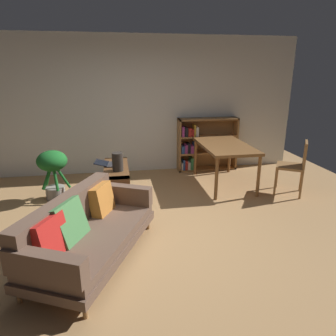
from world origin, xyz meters
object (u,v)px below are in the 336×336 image
(fabric_couch, at_px, (86,229))
(media_console, at_px, (117,184))
(open_laptop, at_px, (110,164))
(dining_table, at_px, (225,148))
(potted_floor_plant, at_px, (53,168))
(bookshelf, at_px, (203,144))
(desk_speaker, at_px, (118,162))
(dining_chair_near, at_px, (295,164))

(fabric_couch, xyz_separation_m, media_console, (0.35, 1.53, -0.06))
(media_console, xyz_separation_m, open_laptop, (-0.09, 0.09, 0.32))
(fabric_couch, height_order, dining_table, dining_table)
(potted_floor_plant, xyz_separation_m, bookshelf, (2.83, 1.16, 0.01))
(dining_table, bearing_deg, fabric_couch, -138.89)
(open_laptop, xyz_separation_m, bookshelf, (1.91, 1.34, -0.07))
(fabric_couch, distance_m, desk_speaker, 1.41)
(media_console, height_order, dining_table, dining_table)
(desk_speaker, xyz_separation_m, dining_chair_near, (2.94, 0.05, -0.20))
(fabric_couch, relative_size, dining_chair_near, 2.10)
(bookshelf, bearing_deg, desk_speaker, -137.13)
(potted_floor_plant, bearing_deg, fabric_couch, -70.15)
(dining_table, bearing_deg, media_console, -166.37)
(desk_speaker, relative_size, dining_chair_near, 0.30)
(media_console, bearing_deg, fabric_couch, -102.88)
(dining_table, distance_m, dining_chair_near, 1.22)
(dining_table, xyz_separation_m, dining_chair_near, (1.02, -0.64, -0.16))
(media_console, height_order, open_laptop, open_laptop)
(open_laptop, bearing_deg, potted_floor_plant, 168.34)
(media_console, height_order, potted_floor_plant, potted_floor_plant)
(desk_speaker, height_order, dining_chair_near, dining_chair_near)
(fabric_couch, bearing_deg, media_console, 77.12)
(potted_floor_plant, height_order, bookshelf, bookshelf)
(fabric_couch, distance_m, bookshelf, 3.69)
(potted_floor_plant, bearing_deg, dining_table, 3.65)
(media_console, height_order, bookshelf, bookshelf)
(dining_chair_near, distance_m, bookshelf, 1.98)
(fabric_couch, relative_size, bookshelf, 1.55)
(fabric_couch, bearing_deg, potted_floor_plant, 109.85)
(media_console, bearing_deg, dining_table, 13.63)
(open_laptop, bearing_deg, desk_speaker, -69.22)
(open_laptop, relative_size, dining_table, 0.31)
(desk_speaker, distance_m, bookshelf, 2.45)
(media_console, relative_size, dining_table, 0.71)
(media_console, bearing_deg, dining_chair_near, -3.28)
(dining_table, relative_size, bookshelf, 1.15)
(open_laptop, bearing_deg, fabric_couch, -99.01)
(open_laptop, distance_m, desk_speaker, 0.36)
(potted_floor_plant, bearing_deg, desk_speaker, -26.09)
(potted_floor_plant, xyz_separation_m, dining_table, (2.96, 0.19, 0.15))
(dining_chair_near, relative_size, bookshelf, 0.74)
(media_console, relative_size, desk_speaker, 3.72)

